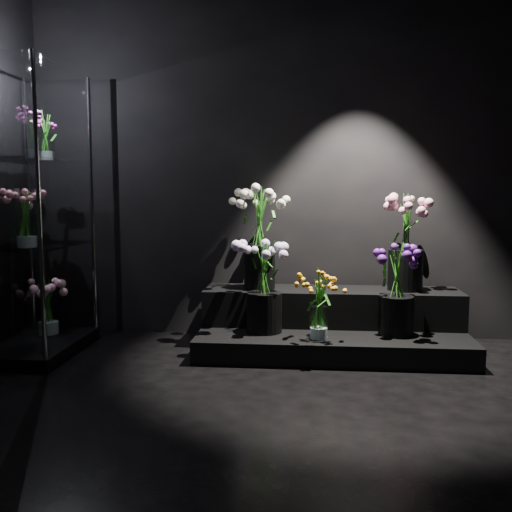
# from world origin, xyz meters

# --- Properties ---
(floor) EXTENTS (4.00, 4.00, 0.00)m
(floor) POSITION_xyz_m (0.00, 0.00, 0.00)
(floor) COLOR black
(floor) RESTS_ON ground
(wall_back) EXTENTS (4.00, 0.00, 4.00)m
(wall_back) POSITION_xyz_m (0.00, 2.00, 1.40)
(wall_back) COLOR black
(wall_back) RESTS_ON floor
(wall_front) EXTENTS (4.00, 0.00, 4.00)m
(wall_front) POSITION_xyz_m (0.00, -2.00, 1.40)
(wall_front) COLOR black
(wall_front) RESTS_ON floor
(display_riser) EXTENTS (1.96, 0.87, 0.44)m
(display_riser) POSITION_xyz_m (0.45, 1.61, 0.18)
(display_riser) COLOR black
(display_riser) RESTS_ON floor
(display_case) EXTENTS (0.56, 0.94, 2.06)m
(display_case) POSITION_xyz_m (-1.70, 1.27, 1.03)
(display_case) COLOR black
(display_case) RESTS_ON floor
(bouquet_orange_bells) EXTENTS (0.32, 0.32, 0.49)m
(bouquet_orange_bells) POSITION_xyz_m (0.34, 1.26, 0.42)
(bouquet_orange_bells) COLOR white
(bouquet_orange_bells) RESTS_ON display_riser
(bouquet_lilac) EXTENTS (0.47, 0.47, 0.70)m
(bouquet_lilac) POSITION_xyz_m (-0.05, 1.42, 0.56)
(bouquet_lilac) COLOR black
(bouquet_lilac) RESTS_ON display_riser
(bouquet_purple) EXTENTS (0.41, 0.41, 0.66)m
(bouquet_purple) POSITION_xyz_m (0.89, 1.43, 0.53)
(bouquet_purple) COLOR black
(bouquet_purple) RESTS_ON display_riser
(bouquet_cream_roses) EXTENTS (0.49, 0.49, 0.79)m
(bouquet_cream_roses) POSITION_xyz_m (-0.11, 1.71, 0.91)
(bouquet_cream_roses) COLOR black
(bouquet_cream_roses) RESTS_ON display_riser
(bouquet_pink_roses) EXTENTS (0.44, 0.44, 0.73)m
(bouquet_pink_roses) POSITION_xyz_m (1.00, 1.74, 0.84)
(bouquet_pink_roses) COLOR black
(bouquet_pink_roses) RESTS_ON display_riser
(bouquet_case_pink) EXTENTS (0.30, 0.30, 0.39)m
(bouquet_case_pink) POSITION_xyz_m (-1.67, 1.09, 1.01)
(bouquet_case_pink) COLOR white
(bouquet_case_pink) RESTS_ON display_case
(bouquet_case_magenta) EXTENTS (0.26, 0.26, 0.36)m
(bouquet_case_magenta) POSITION_xyz_m (-1.65, 1.42, 1.60)
(bouquet_case_magenta) COLOR white
(bouquet_case_magenta) RESTS_ON display_case
(bouquet_case_base_pink) EXTENTS (0.37, 0.37, 0.43)m
(bouquet_case_base_pink) POSITION_xyz_m (-1.72, 1.48, 0.32)
(bouquet_case_base_pink) COLOR white
(bouquet_case_base_pink) RESTS_ON display_case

